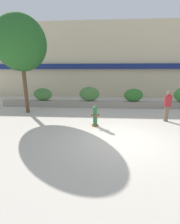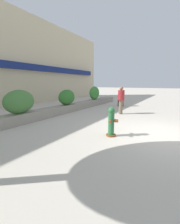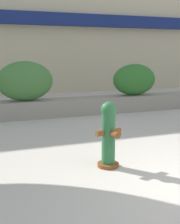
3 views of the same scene
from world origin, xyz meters
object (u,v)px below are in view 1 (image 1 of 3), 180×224
(hedge_bush_0, at_px, (43,94))
(hedge_bush_1, at_px, (89,94))
(hedge_bush_2, at_px, (133,95))
(fire_hydrant, at_px, (95,116))
(pedestrian, at_px, (168,104))
(street_tree, at_px, (20,44))

(hedge_bush_0, distance_m, hedge_bush_1, 3.82)
(hedge_bush_1, xyz_separation_m, hedge_bush_2, (3.49, 0.00, -0.06))
(fire_hydrant, relative_size, pedestrian, 0.62)
(hedge_bush_1, bearing_deg, hedge_bush_2, 0.00)
(fire_hydrant, bearing_deg, hedge_bush_1, 97.82)
(hedge_bush_1, relative_size, pedestrian, 0.92)
(hedge_bush_2, distance_m, fire_hydrant, 5.31)
(hedge_bush_1, distance_m, fire_hydrant, 4.51)
(hedge_bush_1, height_order, hedge_bush_2, hedge_bush_1)
(street_tree, height_order, pedestrian, street_tree)
(fire_hydrant, distance_m, pedestrian, 4.23)
(fire_hydrant, xyz_separation_m, pedestrian, (4.07, 1.07, 0.44))
(hedge_bush_0, bearing_deg, pedestrian, -21.57)
(hedge_bush_2, bearing_deg, pedestrian, -70.52)
(pedestrian, bearing_deg, fire_hydrant, -165.21)
(hedge_bush_2, relative_size, pedestrian, 0.86)
(street_tree, bearing_deg, hedge_bush_1, 25.20)
(fire_hydrant, bearing_deg, street_tree, 153.18)
(pedestrian, bearing_deg, street_tree, 171.25)
(fire_hydrant, relative_size, street_tree, 0.17)
(hedge_bush_2, bearing_deg, fire_hydrant, -123.01)
(hedge_bush_2, height_order, pedestrian, pedestrian)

